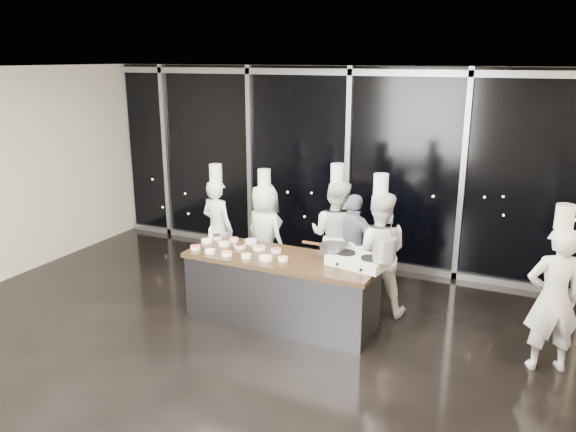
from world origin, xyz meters
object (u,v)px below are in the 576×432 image
(frying_pan, at_px, (333,246))
(chef_right, at_px, (378,253))
(chef_center, at_px, (336,235))
(chef_side, at_px, (553,298))
(demo_counter, at_px, (281,289))
(chef_far_left, at_px, (218,228))
(stock_pot, at_px, (384,249))
(stove, at_px, (358,260))
(guest, at_px, (354,246))
(chef_left, at_px, (265,233))

(frying_pan, bearing_deg, chef_right, 68.14)
(chef_center, distance_m, chef_side, 3.09)
(demo_counter, bearing_deg, chef_far_left, 147.56)
(stock_pot, distance_m, chef_side, 1.86)
(chef_side, bearing_deg, stove, -19.80)
(demo_counter, bearing_deg, chef_center, 79.27)
(demo_counter, relative_size, stock_pot, 9.15)
(chef_right, bearing_deg, chef_center, -48.10)
(chef_right, xyz_separation_m, chef_side, (2.11, -0.60, -0.00))
(chef_side, bearing_deg, chef_center, -43.54)
(frying_pan, height_order, guest, guest)
(chef_left, bearing_deg, demo_counter, 148.09)
(guest, distance_m, chef_right, 0.62)
(stove, relative_size, chef_center, 0.40)
(demo_counter, relative_size, chef_right, 1.30)
(demo_counter, distance_m, chef_right, 1.36)
(demo_counter, xyz_separation_m, chef_center, (0.25, 1.32, 0.38))
(chef_center, bearing_deg, stock_pot, 134.24)
(chef_far_left, relative_size, chef_center, 0.95)
(stove, bearing_deg, chef_far_left, 171.30)
(chef_left, xyz_separation_m, chef_side, (3.96, -0.93, 0.07))
(chef_center, height_order, chef_right, chef_right)
(chef_far_left, xyz_separation_m, chef_side, (4.69, -0.78, 0.04))
(chef_far_left, relative_size, chef_left, 1.03)
(chef_side, bearing_deg, guest, -43.79)
(stove, relative_size, chef_side, 0.41)
(demo_counter, xyz_separation_m, guest, (0.56, 1.21, 0.29))
(stock_pot, relative_size, chef_center, 0.14)
(stove, xyz_separation_m, frying_pan, (-0.35, 0.07, 0.10))
(demo_counter, distance_m, chef_center, 1.39)
(stove, xyz_separation_m, chef_center, (-0.72, 1.21, -0.13))
(demo_counter, distance_m, guest, 1.37)
(frying_pan, distance_m, guest, 1.08)
(demo_counter, bearing_deg, frying_pan, 16.10)
(demo_counter, relative_size, chef_left, 1.41)
(demo_counter, xyz_separation_m, chef_left, (-0.82, 1.14, 0.32))
(chef_left, distance_m, chef_right, 1.88)
(chef_right, bearing_deg, stock_pot, 95.67)
(stove, height_order, frying_pan, frying_pan)
(frying_pan, relative_size, guest, 0.41)
(frying_pan, xyz_separation_m, chef_right, (0.40, 0.63, -0.22))
(chef_left, bearing_deg, chef_right, -167.92)
(stove, relative_size, stock_pot, 2.83)
(demo_counter, xyz_separation_m, stove, (0.97, 0.11, 0.51))
(stove, bearing_deg, chef_right, 96.59)
(demo_counter, distance_m, stove, 1.11)
(frying_pan, height_order, chef_center, chef_center)
(guest, bearing_deg, chef_center, -6.42)
(demo_counter, height_order, guest, guest)
(demo_counter, relative_size, guest, 1.65)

